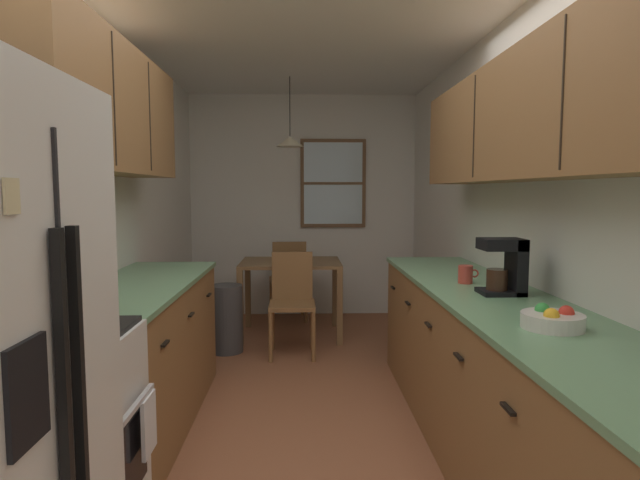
# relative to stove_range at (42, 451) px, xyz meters

# --- Properties ---
(ground_plane) EXTENTS (12.00, 12.00, 0.00)m
(ground_plane) POSITION_rel_stove_range_xyz_m (0.99, 1.58, -0.47)
(ground_plane) COLOR #995B3D
(wall_left) EXTENTS (0.10, 9.00, 2.55)m
(wall_left) POSITION_rel_stove_range_xyz_m (-0.36, 1.58, 0.80)
(wall_left) COLOR white
(wall_left) RESTS_ON ground
(wall_right) EXTENTS (0.10, 9.00, 2.55)m
(wall_right) POSITION_rel_stove_range_xyz_m (2.34, 1.58, 0.80)
(wall_right) COLOR white
(wall_right) RESTS_ON ground
(wall_back) EXTENTS (4.40, 0.10, 2.55)m
(wall_back) POSITION_rel_stove_range_xyz_m (0.99, 4.23, 0.80)
(wall_back) COLOR white
(wall_back) RESTS_ON ground
(ceiling_slab) EXTENTS (4.40, 9.00, 0.08)m
(ceiling_slab) POSITION_rel_stove_range_xyz_m (0.99, 1.58, 2.12)
(ceiling_slab) COLOR white
(stove_range) EXTENTS (0.66, 0.60, 1.10)m
(stove_range) POSITION_rel_stove_range_xyz_m (0.00, 0.00, 0.00)
(stove_range) COLOR white
(stove_range) RESTS_ON ground
(counter_left) EXTENTS (0.64, 1.84, 0.90)m
(counter_left) POSITION_rel_stove_range_xyz_m (-0.01, 1.22, -0.02)
(counter_left) COLOR olive
(counter_left) RESTS_ON ground
(upper_cabinets_left) EXTENTS (0.33, 1.92, 0.74)m
(upper_cabinets_left) POSITION_rel_stove_range_xyz_m (-0.15, 1.17, 1.44)
(upper_cabinets_left) COLOR olive
(counter_right) EXTENTS (0.64, 3.44, 0.90)m
(counter_right) POSITION_rel_stove_range_xyz_m (1.99, 0.64, -0.02)
(counter_right) COLOR olive
(counter_right) RESTS_ON ground
(upper_cabinets_right) EXTENTS (0.33, 3.12, 0.63)m
(upper_cabinets_right) POSITION_rel_stove_range_xyz_m (2.13, 0.59, 1.34)
(upper_cabinets_right) COLOR olive
(dining_table) EXTENTS (0.99, 0.76, 0.75)m
(dining_table) POSITION_rel_stove_range_xyz_m (0.86, 3.25, 0.16)
(dining_table) COLOR brown
(dining_table) RESTS_ON ground
(dining_chair_near) EXTENTS (0.40, 0.40, 0.90)m
(dining_chair_near) POSITION_rel_stove_range_xyz_m (0.89, 2.67, 0.03)
(dining_chair_near) COLOR olive
(dining_chair_near) RESTS_ON ground
(dining_chair_far) EXTENTS (0.44, 0.44, 0.90)m
(dining_chair_far) POSITION_rel_stove_range_xyz_m (0.83, 3.84, 0.03)
(dining_chair_far) COLOR olive
(dining_chair_far) RESTS_ON ground
(pendant_light) EXTENTS (0.27, 0.27, 0.67)m
(pendant_light) POSITION_rel_stove_range_xyz_m (0.86, 3.25, 1.46)
(pendant_light) COLOR black
(back_window) EXTENTS (0.76, 0.05, 1.02)m
(back_window) POSITION_rel_stove_range_xyz_m (1.34, 4.15, 1.07)
(back_window) COLOR brown
(trash_bin) EXTENTS (0.29, 0.29, 0.61)m
(trash_bin) POSITION_rel_stove_range_xyz_m (0.29, 2.73, -0.17)
(trash_bin) COLOR #3F3F42
(trash_bin) RESTS_ON ground
(storage_canister) EXTENTS (0.11, 0.11, 0.16)m
(storage_canister) POSITION_rel_stove_range_xyz_m (-0.01, 0.56, 0.51)
(storage_canister) COLOR #D84C19
(storage_canister) RESTS_ON counter_left
(dish_towel) EXTENTS (0.02, 0.16, 0.24)m
(dish_towel) POSITION_rel_stove_range_xyz_m (0.35, 0.15, 0.03)
(dish_towel) COLOR white
(coffee_maker) EXTENTS (0.22, 0.18, 0.30)m
(coffee_maker) POSITION_rel_stove_range_xyz_m (2.06, 0.78, 0.58)
(coffee_maker) COLOR black
(coffee_maker) RESTS_ON counter_right
(mug_by_coffeemaker) EXTENTS (0.12, 0.09, 0.11)m
(mug_by_coffeemaker) POSITION_rel_stove_range_xyz_m (1.95, 1.12, 0.48)
(mug_by_coffeemaker) COLOR #BF3F33
(mug_by_coffeemaker) RESTS_ON counter_right
(fruit_bowl) EXTENTS (0.24, 0.24, 0.09)m
(fruit_bowl) POSITION_rel_stove_range_xyz_m (1.97, 0.09, 0.47)
(fruit_bowl) COLOR silver
(fruit_bowl) RESTS_ON counter_right
(table_serving_bowl) EXTENTS (0.21, 0.21, 0.06)m
(table_serving_bowl) POSITION_rel_stove_range_xyz_m (0.95, 3.17, 0.31)
(table_serving_bowl) COLOR silver
(table_serving_bowl) RESTS_ON dining_table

